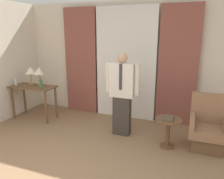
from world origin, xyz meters
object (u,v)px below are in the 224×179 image
Objects in this scene: bottle_near_edge at (41,84)px; book at (168,118)px; bottle_by_lamp at (16,82)px; armchair at (207,130)px; table_lamp_right at (39,72)px; table_lamp_left at (31,71)px; person at (122,92)px; side_table at (168,128)px; desk at (34,92)px.

book is (2.77, -0.16, -0.34)m from bottle_near_edge.
bottle_near_edge is 1.28× the size of bottle_by_lamp.
table_lamp_right is at bearing 177.20° from armchair.
table_lamp_left is 0.58m from bottle_near_edge.
person is at bearing 0.05° from bottle_by_lamp.
bottle_by_lamp is 3.61m from side_table.
table_lamp_right is 3.14m from side_table.
side_table is (3.14, -0.29, -0.28)m from desk.
person is 1.09m from side_table.
bottle_by_lamp is (-0.43, -0.08, 0.23)m from desk.
bottle_by_lamp is 3.58m from book.
bottle_near_edge is at bearing -27.90° from table_lamp_left.
desk is 1.97× the size of side_table.
armchair is 0.74m from book.
table_lamp_right is at bearing 41.14° from desk.
table_lamp_right reaches higher than bottle_by_lamp.
desk is 0.50m from table_lamp_right.
table_lamp_right is 0.26× the size of person.
desk is 3.15m from book.
table_lamp_right is (0.12, 0.11, 0.47)m from desk.
side_table is 2.11× the size of book.
person is at bearing -5.09° from table_lamp_right.
side_table is at bearing -7.48° from table_lamp_right.
bottle_by_lamp is (-0.55, -0.19, -0.25)m from table_lamp_right.
person reaches higher than table_lamp_left.
bottle_by_lamp is 0.12× the size of person.
person is (2.33, -0.19, -0.24)m from table_lamp_left.
book is at bearing -136.09° from side_table.
armchair reaches higher than desk.
table_lamp_left is 0.44m from bottle_by_lamp.
armchair is 3.76× the size of book.
book is at bearing -5.52° from desk.
desk is 2.45× the size of table_lamp_left.
bottle_by_lamp is 4.26m from armchair.
person reaches higher than desk.
armchair is (1.59, 0.01, -0.54)m from person.
armchair is (3.68, -0.18, -0.78)m from table_lamp_right.
person is (2.64, 0.00, 0.01)m from bottle_by_lamp.
side_table is (3.26, -0.40, -0.76)m from table_lamp_left.
table_lamp_left reaches higher than bottle_near_edge.
bottle_by_lamp is at bearing -148.10° from table_lamp_left.
table_lamp_right reaches higher than armchair.
bottle_near_edge is 3.49m from armchair.
bottle_by_lamp is 0.21× the size of armchair.
side_table is (0.93, -0.21, -0.52)m from person.
bottle_by_lamp is 0.79× the size of book.
desk is at bearing 178.90° from armchair.
bottle_near_edge is 2.80m from book.
table_lamp_left is at bearing 175.43° from person.
side_table is (2.79, -0.14, -0.53)m from bottle_near_edge.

